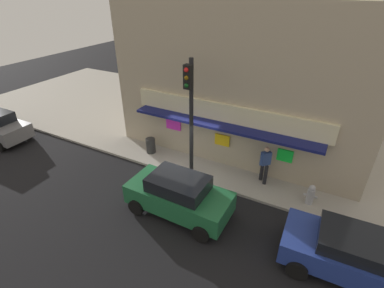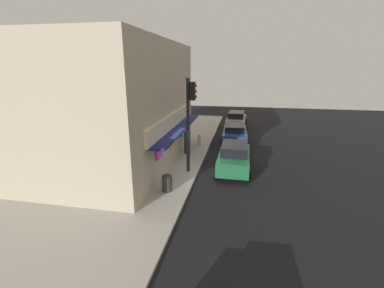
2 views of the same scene
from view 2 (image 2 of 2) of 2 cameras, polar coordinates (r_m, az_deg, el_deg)
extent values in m
plane|color=black|center=(15.09, 1.13, -6.69)|extent=(54.56, 54.56, 0.00)
cube|color=#A39E93|center=(17.01, -18.91, -4.67)|extent=(36.38, 11.79, 0.12)
cube|color=tan|center=(17.47, -19.60, 8.30)|extent=(11.96, 9.30, 7.24)
cube|color=beige|center=(15.79, -4.21, 5.08)|extent=(9.09, 0.16, 0.84)
cube|color=navy|center=(15.80, -2.95, 3.40)|extent=(8.61, 0.90, 0.12)
cube|color=#E533CC|center=(13.57, -7.16, -2.07)|extent=(0.82, 0.08, 0.53)
cube|color=yellow|center=(16.05, -4.24, 0.19)|extent=(0.72, 0.08, 0.55)
cube|color=#19E53F|center=(18.76, -1.96, 2.57)|extent=(0.66, 0.08, 0.56)
cylinder|color=black|center=(14.52, -0.87, 3.73)|extent=(0.18, 0.18, 5.23)
cube|color=black|center=(14.17, 0.11, 11.36)|extent=(0.32, 0.28, 0.95)
sphere|color=red|center=(14.12, 0.72, 12.56)|extent=(0.18, 0.18, 0.18)
sphere|color=brown|center=(14.15, 0.72, 11.35)|extent=(0.18, 0.18, 0.18)
sphere|color=#0F4C19|center=(14.18, 0.71, 10.14)|extent=(0.18, 0.18, 0.18)
cylinder|color=#B2B2B7|center=(20.11, 1.59, 0.64)|extent=(0.29, 0.29, 0.67)
sphere|color=#B2B2B7|center=(20.00, 1.60, 1.78)|extent=(0.25, 0.25, 0.25)
cylinder|color=#B2B2B7|center=(19.91, 1.50, 0.57)|extent=(0.12, 0.10, 0.10)
cylinder|color=#B2B2B7|center=(20.30, 1.69, 0.88)|extent=(0.12, 0.10, 0.10)
cylinder|color=#2D2D2D|center=(12.90, -5.43, -8.44)|extent=(0.49, 0.49, 0.78)
cylinder|color=black|center=(18.16, -1.46, -0.68)|extent=(0.23, 0.23, 0.93)
cylinder|color=black|center=(18.33, -0.65, -0.51)|extent=(0.23, 0.23, 0.93)
cube|color=#334C8C|center=(18.04, -1.07, 1.72)|extent=(0.45, 0.46, 0.59)
sphere|color=tan|center=(17.93, -1.08, 3.07)|extent=(0.22, 0.22, 0.22)
cylinder|color=#334C8C|center=(17.87, -0.66, 1.48)|extent=(0.14, 0.14, 0.53)
cylinder|color=#334C8C|center=(18.22, -1.47, 1.77)|extent=(0.14, 0.14, 0.53)
cylinder|color=brown|center=(18.20, -5.55, -1.75)|extent=(0.39, 0.39, 0.31)
sphere|color=#195623|center=(18.06, -5.59, -0.43)|extent=(0.67, 0.67, 0.67)
cylinder|color=#59595B|center=(15.36, -10.22, -5.21)|extent=(0.52, 0.52, 0.42)
sphere|color=#195623|center=(15.19, -10.32, -3.48)|extent=(0.66, 0.66, 0.66)
cube|color=#1E6038|center=(15.59, 9.05, -3.30)|extent=(4.01, 1.78, 0.79)
cube|color=black|center=(15.38, 9.16, -0.98)|extent=(2.17, 1.48, 0.53)
cylinder|color=black|center=(17.09, 6.33, -2.83)|extent=(0.64, 0.23, 0.64)
cylinder|color=black|center=(17.03, 12.14, -3.17)|extent=(0.64, 0.23, 0.64)
cylinder|color=black|center=(14.49, 5.26, -6.40)|extent=(0.64, 0.23, 0.64)
cylinder|color=black|center=(14.43, 12.16, -6.82)|extent=(0.64, 0.23, 0.64)
cube|color=#9E8966|center=(26.89, 9.52, 4.94)|extent=(4.28, 1.94, 0.73)
cube|color=black|center=(26.77, 9.58, 6.28)|extent=(2.33, 1.57, 0.55)
cylinder|color=black|center=(28.47, 7.94, 4.89)|extent=(0.65, 0.25, 0.64)
cylinder|color=black|center=(28.36, 11.48, 4.68)|extent=(0.65, 0.25, 0.64)
cylinder|color=black|center=(25.60, 7.27, 3.63)|extent=(0.65, 0.25, 0.64)
cylinder|color=black|center=(25.48, 11.20, 3.38)|extent=(0.65, 0.25, 0.64)
cube|color=navy|center=(21.36, 9.21, 2.02)|extent=(4.26, 1.95, 0.75)
cube|color=black|center=(21.22, 9.29, 3.57)|extent=(2.32, 1.60, 0.43)
cylinder|color=black|center=(22.89, 6.91, 2.11)|extent=(0.65, 0.24, 0.64)
cylinder|color=black|center=(22.90, 11.46, 1.91)|extent=(0.65, 0.24, 0.64)
cylinder|color=black|center=(20.05, 6.55, 0.07)|extent=(0.65, 0.24, 0.64)
cylinder|color=black|center=(20.06, 11.74, -0.16)|extent=(0.65, 0.24, 0.64)
camera|label=1|loc=(20.34, 32.45, 19.39)|focal=26.52mm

